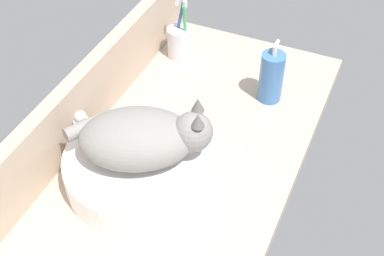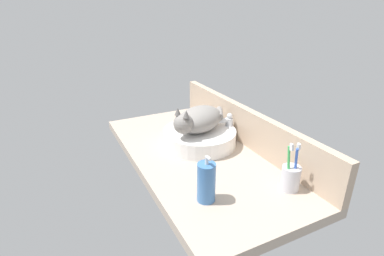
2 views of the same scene
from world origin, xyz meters
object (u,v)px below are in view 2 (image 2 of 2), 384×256
cat (198,119)px  soap_dispenser (206,182)px  faucet (227,126)px  toothbrush_cup (291,177)px  sink_basin (200,137)px

cat → soap_dispenser: cat is taller
faucet → toothbrush_cup: size_ratio=0.73×
cat → sink_basin: bearing=119.1°
cat → faucet: (0.76, 15.27, -5.75)cm
sink_basin → soap_dispenser: 43.13cm
cat → soap_dispenser: (38.35, -16.87, -5.97)cm
sink_basin → cat: size_ratio=1.11×
faucet → toothbrush_cup: bearing=-2.8°
sink_basin → toothbrush_cup: 48.30cm
cat → toothbrush_cup: cat is taller
sink_basin → toothbrush_cup: toothbrush_cup is taller
sink_basin → soap_dispenser: size_ratio=1.96×
soap_dispenser → toothbrush_cup: (7.78, 29.94, -2.16)cm
sink_basin → toothbrush_cup: size_ratio=1.81×
sink_basin → cat: cat is taller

